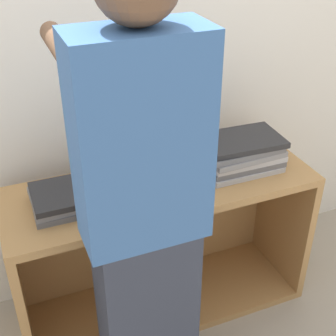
% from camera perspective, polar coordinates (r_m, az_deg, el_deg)
% --- Properties ---
extents(wall_back, '(8.00, 0.05, 2.40)m').
position_cam_1_polar(wall_back, '(2.10, -4.36, 13.79)').
color(wall_back, silver).
rests_on(wall_back, ground_plane).
extents(cart, '(1.36, 0.47, 0.72)m').
position_cam_1_polar(cart, '(2.28, -1.32, -8.71)').
color(cart, '#A87A47').
rests_on(cart, ground_plane).
extents(laptop_open, '(0.35, 0.26, 0.25)m').
position_cam_1_polar(laptop_open, '(2.02, -1.22, -0.11)').
color(laptop_open, '#B7B7BC').
rests_on(laptop_open, cart).
extents(laptop_stack_left, '(0.35, 0.25, 0.08)m').
position_cam_1_polar(laptop_stack_left, '(1.91, -11.16, -3.32)').
color(laptop_stack_left, slate).
rests_on(laptop_stack_left, cart).
extents(laptop_stack_right, '(0.37, 0.25, 0.15)m').
position_cam_1_polar(laptop_stack_right, '(2.12, 8.80, 1.83)').
color(laptop_stack_right, '#B7B7BC').
rests_on(laptop_stack_right, cart).
extents(person, '(0.40, 0.53, 1.75)m').
position_cam_1_polar(person, '(1.54, -3.00, -6.55)').
color(person, '#2D3342').
rests_on(person, ground_plane).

